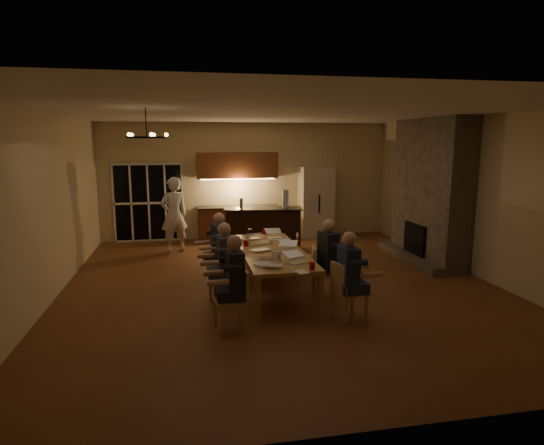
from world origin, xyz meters
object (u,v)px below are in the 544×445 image
at_px(chair_right_mid, 325,272).
at_px(redcup_far, 265,231).
at_px(chair_left_far, 224,261).
at_px(bar_bottle, 241,203).
at_px(chair_left_near, 230,300).
at_px(can_cola, 250,232).
at_px(bar_island, 263,229).
at_px(laptop_b, 297,256).
at_px(plate_near, 298,256).
at_px(refrigerator, 316,202).
at_px(dining_table, 272,270).
at_px(laptop_d, 287,245).
at_px(chair_right_far, 307,257).
at_px(mug_front, 274,254).
at_px(chair_left_mid, 223,276).
at_px(laptop_a, 272,259).
at_px(laptop_e, 251,234).
at_px(redcup_mid, 246,243).
at_px(mug_back, 247,239).
at_px(redcup_near, 312,266).
at_px(plate_far, 283,240).
at_px(person_right_mid, 328,258).
at_px(can_silver, 279,256).
at_px(person_left_mid, 225,263).
at_px(laptop_f, 274,232).
at_px(chair_right_near, 350,291).
at_px(chandelier, 147,137).
at_px(bar_blender, 285,199).
at_px(plate_left, 262,264).
at_px(person_left_near, 235,282).
at_px(standing_person, 174,215).
at_px(person_right_near, 348,277).

relative_size(chair_right_mid, redcup_far, 7.42).
distance_m(chair_right_mid, redcup_far, 2.16).
xyz_separation_m(chair_left_far, bar_bottle, (0.67, 2.62, 0.76)).
distance_m(chair_left_near, can_cola, 3.19).
bearing_deg(bar_island, laptop_b, -83.85).
height_order(chair_left_near, plate_near, chair_left_near).
height_order(refrigerator, dining_table, refrigerator).
distance_m(chair_left_near, laptop_b, 1.42).
distance_m(dining_table, laptop_d, 0.56).
xyz_separation_m(chair_left_far, laptop_b, (1.07, -1.47, 0.42)).
relative_size(chair_right_far, mug_front, 8.90).
height_order(chair_left_mid, laptop_a, laptop_a).
relative_size(laptop_e, redcup_mid, 2.67).
xyz_separation_m(chair_left_near, mug_back, (0.58, 2.47, 0.36)).
bearing_deg(laptop_d, redcup_near, -60.43).
distance_m(chair_left_near, laptop_a, 1.02).
distance_m(chair_right_mid, plate_far, 1.41).
distance_m(person_right_mid, can_silver, 0.91).
relative_size(laptop_b, mug_front, 3.20).
distance_m(mug_back, can_silver, 1.54).
bearing_deg(can_cola, laptop_d, -74.44).
relative_size(person_left_mid, mug_back, 13.80).
bearing_deg(laptop_e, person_left_mid, 56.70).
height_order(laptop_f, redcup_far, laptop_f).
xyz_separation_m(mug_back, plate_far, (0.71, -0.09, -0.04)).
xyz_separation_m(chair_right_near, chandelier, (-2.97, 1.11, 2.31)).
xyz_separation_m(dining_table, can_silver, (-0.00, -0.66, 0.44)).
xyz_separation_m(chair_right_far, mug_back, (-1.16, 0.29, 0.36)).
relative_size(refrigerator, person_right_mid, 1.45).
distance_m(person_left_mid, redcup_far, 2.25).
distance_m(refrigerator, plate_far, 4.07).
relative_size(person_right_mid, can_cola, 11.50).
bearing_deg(redcup_mid, chair_right_mid, -37.37).
distance_m(laptop_a, bar_blender, 4.25).
xyz_separation_m(plate_near, bar_blender, (0.58, 3.58, 0.54)).
xyz_separation_m(mug_back, redcup_far, (0.47, 0.63, 0.01)).
height_order(chair_right_near, person_right_mid, person_right_mid).
height_order(chair_left_near, chair_left_mid, same).
xyz_separation_m(refrigerator, chair_right_far, (-1.30, -3.86, -0.55)).
distance_m(chair_left_mid, plate_left, 0.83).
bearing_deg(person_left_near, can_silver, 133.52).
distance_m(redcup_near, plate_far, 2.11).
bearing_deg(redcup_mid, can_silver, -69.18).
bearing_deg(bar_island, chair_left_mid, -102.28).
distance_m(person_left_mid, standing_person, 3.98).
height_order(person_left_mid, bar_bottle, person_left_mid).
bearing_deg(redcup_far, person_left_mid, -117.44).
relative_size(person_right_near, plate_near, 5.57).
xyz_separation_m(mug_front, redcup_near, (0.41, -0.88, 0.01)).
bearing_deg(plate_far, redcup_mid, -157.29).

